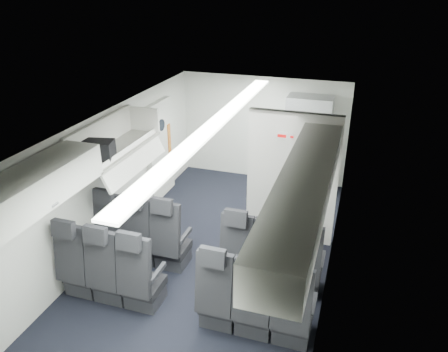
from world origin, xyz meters
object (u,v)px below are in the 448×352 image
Objects in this scene: seat_row_front at (204,250)px; flight_attendant at (259,175)px; carry_on_bag at (98,150)px; boarding_door at (160,150)px; galley_unit at (307,144)px; seat_row_mid at (179,289)px.

flight_attendant reaches higher than seat_row_front.
flight_attendant is 3.98× the size of carry_on_bag.
boarding_door is 1.15× the size of flight_attendant.
galley_unit is 1.17× the size of flight_attendant.
galley_unit is 4.66× the size of carry_on_bag.
flight_attendant is at bearing -6.20° from boarding_door.
seat_row_mid is 1.75× the size of galley_unit.
carry_on_bag is (-2.38, -3.41, 0.86)m from galley_unit.
seat_row_mid is at bearing -163.08° from flight_attendant.
galley_unit is 1.52m from flight_attendant.
carry_on_bag is (0.21, -2.24, 0.86)m from boarding_door.
carry_on_bag is at bearing 152.46° from seat_row_mid.
seat_row_mid is 1.79× the size of boarding_door.
seat_row_mid is 4.30m from galley_unit.
carry_on_bag is at bearing -124.92° from galley_unit.
seat_row_mid is 2.14m from carry_on_bag.
galley_unit is 4.25m from carry_on_bag.
carry_on_bag is at bearing 162.75° from flight_attendant.
seat_row_front is at bearing 90.00° from seat_row_mid.
boarding_door is (-2.59, -1.17, 0.00)m from galley_unit.
flight_attendant is (0.34, 1.87, 0.41)m from seat_row_front.
galley_unit is at bearing 77.12° from seat_row_mid.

